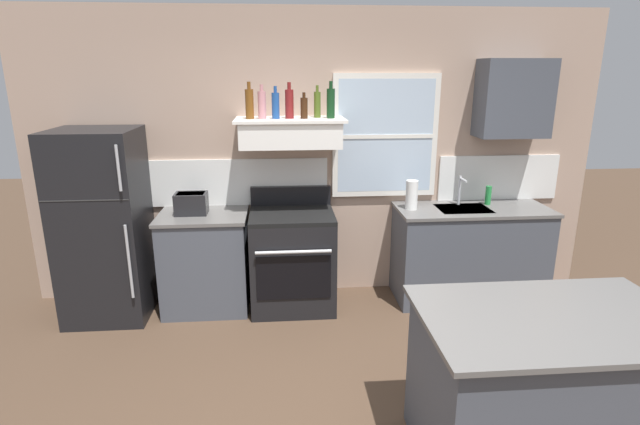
{
  "coord_description": "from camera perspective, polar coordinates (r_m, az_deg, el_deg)",
  "views": [
    {
      "loc": [
        -0.35,
        -2.42,
        2.15
      ],
      "look_at": [
        -0.05,
        1.2,
        1.1
      ],
      "focal_mm": 27.74,
      "sensor_mm": 36.0,
      "label": 1
    }
  ],
  "objects": [
    {
      "name": "bottle_brown_stout",
      "position": [
        4.36,
        -1.85,
        12.0
      ],
      "size": [
        0.06,
        0.06,
        0.22
      ],
      "color": "#381E0F",
      "rests_on": "range_hood_shelf"
    },
    {
      "name": "kitchen_island",
      "position": [
        3.14,
        24.41,
        -18.17
      ],
      "size": [
        1.4,
        0.9,
        0.91
      ],
      "color": "#474C56",
      "rests_on": "ground_plane"
    },
    {
      "name": "back_wall",
      "position": [
        4.73,
        -0.06,
        6.41
      ],
      "size": [
        5.4,
        0.11,
        2.7
      ],
      "color": "tan",
      "rests_on": "ground_plane"
    },
    {
      "name": "bottle_blue_liqueur",
      "position": [
        4.35,
        -5.14,
        12.23
      ],
      "size": [
        0.07,
        0.07,
        0.27
      ],
      "color": "#1E478C",
      "rests_on": "range_hood_shelf"
    },
    {
      "name": "range_hood_shelf",
      "position": [
        4.42,
        -3.45,
        9.23
      ],
      "size": [
        0.96,
        0.52,
        0.24
      ],
      "color": "white"
    },
    {
      "name": "counter_right_with_sink",
      "position": [
        4.98,
        16.81,
        -4.48
      ],
      "size": [
        1.43,
        0.63,
        0.91
      ],
      "color": "#474C56",
      "rests_on": "ground_plane"
    },
    {
      "name": "stove_range",
      "position": [
        4.61,
        -3.18,
        -5.37
      ],
      "size": [
        0.76,
        0.69,
        1.09
      ],
      "color": "black",
      "rests_on": "ground_plane"
    },
    {
      "name": "toaster",
      "position": [
        4.55,
        -14.63,
        1.05
      ],
      "size": [
        0.3,
        0.2,
        0.19
      ],
      "color": "black",
      "rests_on": "counter_left_of_stove"
    },
    {
      "name": "bottle_olive_oil_square",
      "position": [
        4.45,
        -0.32,
        12.4
      ],
      "size": [
        0.06,
        0.06,
        0.28
      ],
      "color": "#4C601E",
      "rests_on": "range_hood_shelf"
    },
    {
      "name": "bottle_dark_green_wine",
      "position": [
        4.39,
        1.25,
        12.54
      ],
      "size": [
        0.07,
        0.07,
        0.31
      ],
      "color": "#143819",
      "rests_on": "range_hood_shelf"
    },
    {
      "name": "dish_soap_bottle",
      "position": [
        4.98,
        18.83,
        1.89
      ],
      "size": [
        0.06,
        0.06,
        0.18
      ],
      "primitive_type": "cylinder",
      "color": "#268C3F",
      "rests_on": "counter_right_with_sink"
    },
    {
      "name": "upper_cabinet_right",
      "position": [
        4.96,
        21.44,
        12.14
      ],
      "size": [
        0.64,
        0.32,
        0.7
      ],
      "color": "#474C56"
    },
    {
      "name": "bottle_amber_wine",
      "position": [
        4.37,
        -8.14,
        12.35
      ],
      "size": [
        0.07,
        0.07,
        0.31
      ],
      "color": "brown",
      "rests_on": "range_hood_shelf"
    },
    {
      "name": "refrigerator",
      "position": [
        4.72,
        -23.69,
        -1.4
      ],
      "size": [
        0.7,
        0.72,
        1.68
      ],
      "color": "black",
      "rests_on": "ground_plane"
    },
    {
      "name": "bottle_red_label_wine",
      "position": [
        4.37,
        -3.55,
        12.46
      ],
      "size": [
        0.07,
        0.07,
        0.31
      ],
      "color": "maroon",
      "rests_on": "range_hood_shelf"
    },
    {
      "name": "counter_left_of_stove",
      "position": [
        4.7,
        -13.04,
        -5.47
      ],
      "size": [
        0.79,
        0.63,
        0.91
      ],
      "color": "#474C56",
      "rests_on": "ground_plane"
    },
    {
      "name": "sink_faucet",
      "position": [
        4.86,
        15.9,
        2.81
      ],
      "size": [
        0.03,
        0.17,
        0.28
      ],
      "color": "silver",
      "rests_on": "counter_right_with_sink"
    },
    {
      "name": "paper_towel_roll",
      "position": [
        4.62,
        10.53,
        2.01
      ],
      "size": [
        0.11,
        0.11,
        0.27
      ],
      "primitive_type": "cylinder",
      "color": "white",
      "rests_on": "counter_right_with_sink"
    },
    {
      "name": "bottle_rose_pink",
      "position": [
        4.36,
        -6.71,
        12.27
      ],
      "size": [
        0.07,
        0.07,
        0.29
      ],
      "color": "#C67F84",
      "rests_on": "range_hood_shelf"
    }
  ]
}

